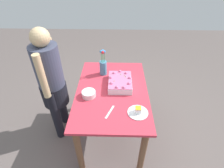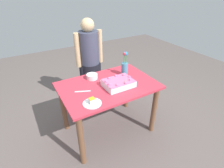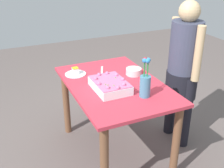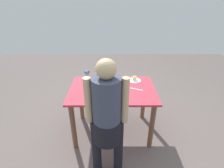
{
  "view_description": "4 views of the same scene",
  "coord_description": "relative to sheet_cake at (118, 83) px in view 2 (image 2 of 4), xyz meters",
  "views": [
    {
      "loc": [
        -1.56,
        -0.04,
        2.08
      ],
      "look_at": [
        0.06,
        0.0,
        0.83
      ],
      "focal_mm": 28.0,
      "sensor_mm": 36.0,
      "label": 1
    },
    {
      "loc": [
        -0.93,
        -1.7,
        1.93
      ],
      "look_at": [
        -0.01,
        -0.12,
        0.86
      ],
      "focal_mm": 28.0,
      "sensor_mm": 36.0,
      "label": 2
    },
    {
      "loc": [
        2.12,
        -0.98,
        1.88
      ],
      "look_at": [
        0.03,
        -0.04,
        0.79
      ],
      "focal_mm": 45.0,
      "sensor_mm": 36.0,
      "label": 3
    },
    {
      "loc": [
        0.01,
        2.19,
        2.01
      ],
      "look_at": [
        0.01,
        -0.02,
        0.85
      ],
      "focal_mm": 28.0,
      "sensor_mm": 36.0,
      "label": 4
    }
  ],
  "objects": [
    {
      "name": "flower_vase",
      "position": [
        0.23,
        0.21,
        0.08
      ],
      "size": [
        0.09,
        0.09,
        0.34
      ],
      "color": "teal",
      "rests_on": "dining_table"
    },
    {
      "name": "sheet_cake",
      "position": [
        0.0,
        0.0,
        0.0
      ],
      "size": [
        0.37,
        0.27,
        0.11
      ],
      "color": "white",
      "rests_on": "dining_table"
    },
    {
      "name": "dining_table",
      "position": [
        -0.1,
        0.09,
        -0.19
      ],
      "size": [
        1.23,
        0.82,
        0.78
      ],
      "color": "#C73243",
      "rests_on": "ground_plane"
    },
    {
      "name": "ground_plane",
      "position": [
        -0.1,
        0.09,
        -0.82
      ],
      "size": [
        8.0,
        8.0,
        0.0
      ],
      "primitive_type": "plane",
      "color": "#615653"
    },
    {
      "name": "fruit_bowl",
      "position": [
        -0.21,
        0.35,
        -0.01
      ],
      "size": [
        0.15,
        0.15,
        0.06
      ],
      "primitive_type": "cylinder",
      "color": "silver",
      "rests_on": "dining_table"
    },
    {
      "name": "cake_knife",
      "position": [
        -0.44,
        0.11,
        -0.04
      ],
      "size": [
        0.18,
        0.09,
        0.0
      ],
      "primitive_type": "cube",
      "rotation": [
        0.0,
        0.0,
        2.73
      ],
      "color": "silver",
      "rests_on": "dining_table"
    },
    {
      "name": "person_standing",
      "position": [
        -0.04,
        0.81,
        0.03
      ],
      "size": [
        0.45,
        0.31,
        1.49
      ],
      "rotation": [
        0.0,
        0.0,
        -1.57
      ],
      "color": "black",
      "rests_on": "ground_plane"
    },
    {
      "name": "serving_plate_with_slice",
      "position": [
        -0.45,
        -0.17,
        -0.03
      ],
      "size": [
        0.21,
        0.21,
        0.07
      ],
      "color": "white",
      "rests_on": "dining_table"
    }
  ]
}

